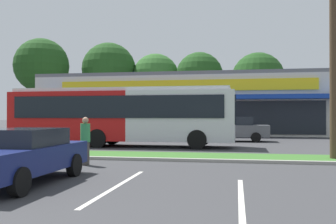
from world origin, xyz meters
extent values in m
cube|color=#386B28|center=(0.00, 14.00, 0.06)|extent=(56.00, 2.20, 0.12)
cube|color=#99968C|center=(0.00, 12.78, 0.06)|extent=(56.00, 0.24, 0.12)
cube|color=silver|center=(0.46, 7.62, 0.00)|extent=(0.12, 4.80, 0.01)
cube|color=silver|center=(3.44, 6.63, 0.00)|extent=(0.12, 4.80, 0.01)
cube|color=beige|center=(-1.10, 36.57, 2.58)|extent=(27.00, 12.94, 5.16)
cube|color=black|center=(-1.10, 30.06, 1.55)|extent=(22.68, 0.08, 2.68)
cube|color=#14389E|center=(-1.10, 29.40, 3.20)|extent=(25.38, 1.40, 0.35)
cube|color=yellow|center=(-1.10, 30.02, 4.23)|extent=(21.60, 0.16, 0.93)
cube|color=slate|center=(-1.10, 36.57, 5.31)|extent=(27.00, 12.94, 0.30)
cylinder|color=#473323|center=(-20.76, 42.47, 2.71)|extent=(0.44, 0.44, 5.42)
sphere|color=#1E4719|center=(-20.76, 42.47, 7.97)|extent=(6.80, 6.80, 6.80)
cylinder|color=#473323|center=(-12.97, 45.47, 2.52)|extent=(0.44, 0.44, 5.03)
sphere|color=#1E4719|center=(-12.97, 45.47, 7.64)|extent=(6.96, 6.96, 6.96)
cylinder|color=#473323|center=(-7.04, 46.73, 2.18)|extent=(0.44, 0.44, 4.36)
sphere|color=#2D6026|center=(-7.04, 46.73, 6.66)|extent=(6.14, 6.14, 6.14)
cylinder|color=#473323|center=(-1.31, 46.46, 2.25)|extent=(0.44, 0.44, 4.50)
sphere|color=#1E4719|center=(-1.31, 46.46, 6.74)|extent=(5.97, 5.97, 5.97)
cylinder|color=#473323|center=(5.90, 45.83, 1.88)|extent=(0.44, 0.44, 3.76)
sphere|color=#1E4719|center=(5.90, 45.83, 6.16)|extent=(6.40, 6.40, 6.40)
cylinder|color=#4C3826|center=(6.95, 13.80, 4.71)|extent=(0.30, 0.30, 9.41)
cube|color=#B71414|center=(-5.86, 19.13, 1.70)|extent=(6.94, 2.62, 2.70)
cube|color=silver|center=(0.43, 19.07, 1.70)|extent=(5.68, 2.60, 2.70)
cube|color=silver|center=(-3.03, 19.10, 3.15)|extent=(12.10, 2.41, 0.20)
cube|color=black|center=(-3.04, 17.80, 2.19)|extent=(11.57, 0.17, 1.19)
cube|color=black|center=(3.29, 19.04, 2.02)|extent=(0.08, 2.17, 1.51)
cylinder|color=black|center=(1.38, 20.23, 0.50)|extent=(1.00, 0.31, 1.00)
cylinder|color=black|center=(1.36, 17.89, 0.50)|extent=(1.00, 0.31, 1.00)
cylinder|color=black|center=(-3.96, 20.28, 0.50)|extent=(1.00, 0.31, 1.00)
cylinder|color=black|center=(-3.99, 17.94, 0.50)|extent=(1.00, 0.31, 1.00)
cylinder|color=black|center=(-7.42, 20.31, 0.50)|extent=(1.00, 0.31, 1.00)
cylinder|color=black|center=(-7.45, 17.97, 0.50)|extent=(1.00, 0.31, 1.00)
cube|color=brown|center=(-4.36, 12.10, 0.45)|extent=(1.60, 0.45, 0.06)
cube|color=brown|center=(-4.36, 11.90, 0.73)|extent=(1.60, 0.06, 0.44)
cube|color=#333338|center=(-3.75, 12.10, 0.23)|extent=(0.08, 0.36, 0.45)
cube|color=#333338|center=(-4.97, 12.10, 0.23)|extent=(0.08, 0.36, 0.45)
cube|color=#515459|center=(3.11, 24.31, 0.70)|extent=(4.67, 1.75, 0.77)
cube|color=black|center=(3.34, 24.31, 1.36)|extent=(2.10, 1.54, 0.55)
cylinder|color=black|center=(1.66, 23.48, 0.32)|extent=(0.64, 0.22, 0.64)
cylinder|color=black|center=(1.66, 25.14, 0.32)|extent=(0.64, 0.22, 0.64)
cylinder|color=black|center=(4.55, 23.48, 0.32)|extent=(0.64, 0.22, 0.64)
cylinder|color=black|center=(4.55, 25.14, 0.32)|extent=(0.64, 0.22, 0.64)
cube|color=navy|center=(-2.07, 7.45, 0.64)|extent=(1.78, 4.47, 0.64)
cube|color=black|center=(-2.07, 7.68, 1.18)|extent=(1.57, 2.01, 0.44)
cylinder|color=black|center=(-1.23, 6.07, 0.32)|extent=(0.22, 0.64, 0.64)
cylinder|color=black|center=(-1.23, 8.84, 0.32)|extent=(0.22, 0.64, 0.64)
cylinder|color=black|center=(-2.92, 8.84, 0.32)|extent=(0.22, 0.64, 0.64)
cylinder|color=#47423D|center=(-1.86, 11.15, 0.41)|extent=(0.29, 0.29, 0.81)
cylinder|color=#338C4C|center=(-1.86, 11.15, 1.13)|extent=(0.34, 0.34, 0.64)
sphere|color=tan|center=(-1.86, 11.15, 1.57)|extent=(0.22, 0.22, 0.22)
camera|label=1|loc=(3.35, -1.32, 1.75)|focal=40.46mm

